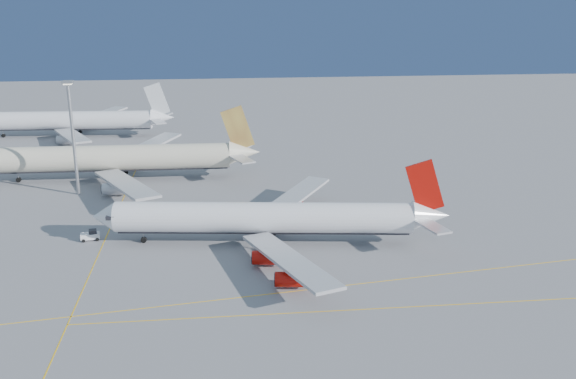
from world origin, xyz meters
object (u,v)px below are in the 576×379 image
object	(u,v)px
airliner_virgin	(271,218)
pushback_tug	(91,235)
airliner_etihad	(120,158)
light_mast	(72,129)
airliner_third	(74,121)

from	to	relation	value
airliner_virgin	pushback_tug	xyz separation A→B (m)	(-33.76, 5.34, -4.00)
airliner_etihad	light_mast	distance (m)	17.18
airliner_etihad	light_mast	xyz separation A→B (m)	(-8.20, -11.40, 9.90)
airliner_virgin	airliner_etihad	xyz separation A→B (m)	(-33.58, 46.09, 0.62)
pushback_tug	light_mast	distance (m)	33.71
airliner_third	light_mast	xyz separation A→B (m)	(13.42, -63.39, 10.22)
airliner_third	airliner_virgin	bearing A→B (deg)	-57.57
airliner_etihad	airliner_third	bearing A→B (deg)	113.50
airliner_virgin	light_mast	xyz separation A→B (m)	(-41.78, 34.69, 10.52)
light_mast	airliner_etihad	bearing A→B (deg)	54.28
pushback_tug	light_mast	size ratio (longest dim) A/B	0.14
airliner_third	light_mast	world-z (taller)	light_mast
airliner_virgin	light_mast	bearing A→B (deg)	147.34
airliner_third	light_mast	distance (m)	65.59
airliner_virgin	airliner_third	distance (m)	112.54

